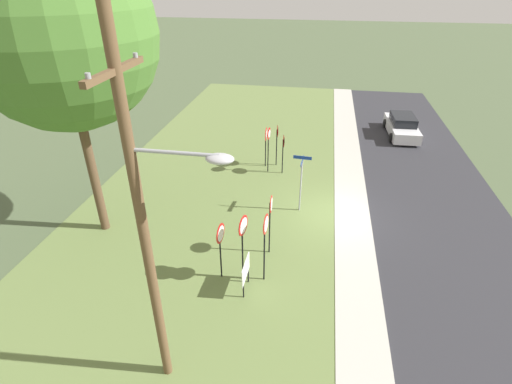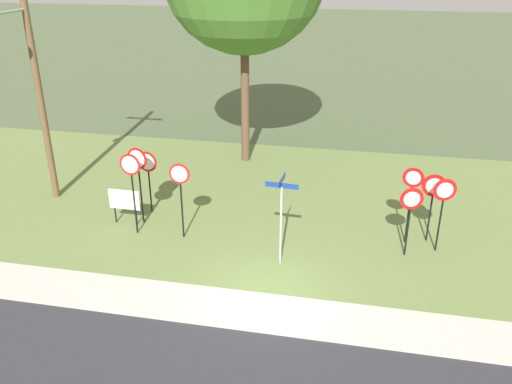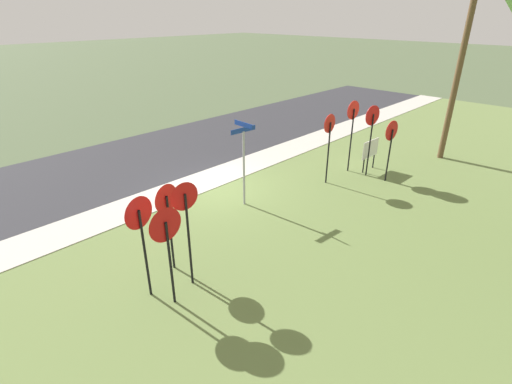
% 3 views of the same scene
% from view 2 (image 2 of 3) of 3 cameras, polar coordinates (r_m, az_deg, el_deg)
% --- Properties ---
extents(ground_plane, '(160.00, 160.00, 0.00)m').
position_cam_2_polar(ground_plane, '(14.74, 1.04, -10.99)').
color(ground_plane, '#4C5B3D').
extents(sidewalk_strip, '(44.00, 1.60, 0.06)m').
position_cam_2_polar(sidewalk_strip, '(14.09, 0.43, -12.74)').
color(sidewalk_strip, '#BCB7AD').
rests_on(sidewalk_strip, ground_plane).
extents(grass_median, '(44.00, 12.00, 0.04)m').
position_cam_2_polar(grass_median, '(19.87, 4.19, -1.05)').
color(grass_median, olive).
rests_on(grass_median, ground_plane).
extents(stop_sign_near_left, '(0.71, 0.11, 2.79)m').
position_cam_2_polar(stop_sign_near_left, '(17.20, -13.24, 1.64)').
color(stop_sign_near_left, black).
rests_on(stop_sign_near_left, grass_median).
extents(stop_sign_near_right, '(0.73, 0.12, 2.30)m').
position_cam_2_polar(stop_sign_near_right, '(18.69, -11.53, 2.46)').
color(stop_sign_near_right, black).
rests_on(stop_sign_near_right, grass_median).
extents(stop_sign_far_left, '(0.73, 0.17, 2.72)m').
position_cam_2_polar(stop_sign_far_left, '(17.89, -12.53, 2.45)').
color(stop_sign_far_left, black).
rests_on(stop_sign_far_left, grass_median).
extents(stop_sign_far_center, '(0.67, 0.09, 2.58)m').
position_cam_2_polar(stop_sign_far_center, '(16.73, -8.14, 0.75)').
color(stop_sign_far_center, black).
rests_on(stop_sign_far_center, grass_median).
extents(yield_sign_near_left, '(0.75, 0.10, 2.31)m').
position_cam_2_polar(yield_sign_near_left, '(17.29, 18.50, -0.02)').
color(yield_sign_near_left, black).
rests_on(yield_sign_near_left, grass_median).
extents(yield_sign_near_right, '(0.71, 0.16, 2.43)m').
position_cam_2_polar(yield_sign_near_right, '(16.74, 19.50, -0.61)').
color(yield_sign_near_right, black).
rests_on(yield_sign_near_right, grass_median).
extents(yield_sign_far_left, '(0.70, 0.16, 2.26)m').
position_cam_2_polar(yield_sign_far_left, '(16.27, 16.29, -1.45)').
color(yield_sign_far_left, black).
rests_on(yield_sign_far_left, grass_median).
extents(yield_sign_far_right, '(0.65, 0.13, 2.57)m').
position_cam_2_polar(yield_sign_far_right, '(16.91, 16.38, 0.41)').
color(yield_sign_far_right, black).
rests_on(yield_sign_far_right, grass_median).
extents(street_name_post, '(0.96, 0.82, 2.77)m').
position_cam_2_polar(street_name_post, '(15.24, 2.71, -2.28)').
color(street_name_post, '#9EA0A8').
rests_on(street_name_post, grass_median).
extents(utility_pole, '(2.10, 2.22, 9.41)m').
position_cam_2_polar(utility_pole, '(20.04, -22.93, 12.66)').
color(utility_pole, brown).
rests_on(utility_pole, grass_median).
extents(notice_board, '(1.10, 0.07, 1.25)m').
position_cam_2_polar(notice_board, '(18.40, -13.95, -0.98)').
color(notice_board, black).
rests_on(notice_board, grass_median).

